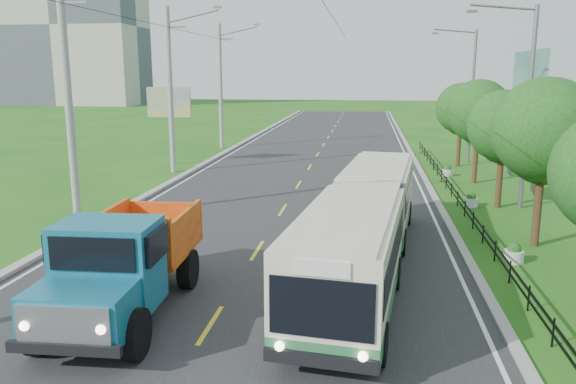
% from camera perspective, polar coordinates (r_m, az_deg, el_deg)
% --- Properties ---
extents(ground, '(240.00, 240.00, 0.00)m').
position_cam_1_polar(ground, '(14.36, -7.89, -13.27)').
color(ground, '#1E5814').
rests_on(ground, ground).
extents(road, '(14.00, 120.00, 0.02)m').
position_cam_1_polar(road, '(33.24, 1.50, 1.41)').
color(road, '#28282B').
rests_on(road, ground).
extents(curb_left, '(0.40, 120.00, 0.15)m').
position_cam_1_polar(curb_left, '(34.77, -10.38, 1.80)').
color(curb_left, '#9E9E99').
rests_on(curb_left, ground).
extents(curb_right, '(0.30, 120.00, 0.10)m').
position_cam_1_polar(curb_right, '(33.21, 13.85, 1.12)').
color(curb_right, '#9E9E99').
rests_on(curb_right, ground).
extents(edge_line_left, '(0.12, 120.00, 0.00)m').
position_cam_1_polar(edge_line_left, '(34.61, -9.51, 1.69)').
color(edge_line_left, silver).
rests_on(edge_line_left, road).
extents(edge_line_right, '(0.12, 120.00, 0.00)m').
position_cam_1_polar(edge_line_right, '(33.16, 12.99, 1.10)').
color(edge_line_right, silver).
rests_on(edge_line_right, road).
extents(centre_dash, '(0.12, 2.20, 0.00)m').
position_cam_1_polar(centre_dash, '(14.35, -7.89, -13.19)').
color(centre_dash, yellow).
rests_on(centre_dash, road).
extents(railing_right, '(0.04, 40.00, 0.60)m').
position_cam_1_polar(railing_right, '(27.44, 16.85, -0.75)').
color(railing_right, black).
rests_on(railing_right, ground).
extents(pole_near, '(3.51, 0.32, 10.00)m').
position_cam_1_polar(pole_near, '(24.59, -21.35, 8.82)').
color(pole_near, gray).
rests_on(pole_near, ground).
extents(pole_mid, '(3.51, 0.32, 10.00)m').
position_cam_1_polar(pole_mid, '(35.55, -11.83, 10.10)').
color(pole_mid, gray).
rests_on(pole_mid, ground).
extents(pole_far, '(3.51, 0.32, 10.00)m').
position_cam_1_polar(pole_far, '(47.02, -6.84, 10.66)').
color(pole_far, gray).
rests_on(pole_far, ground).
extents(tree_third, '(3.60, 3.62, 6.00)m').
position_cam_1_polar(tree_third, '(21.62, 24.65, 5.28)').
color(tree_third, '#382314').
rests_on(tree_third, ground).
extents(tree_fourth, '(3.24, 3.31, 5.40)m').
position_cam_1_polar(tree_fourth, '(27.43, 21.08, 5.92)').
color(tree_fourth, '#382314').
rests_on(tree_fourth, ground).
extents(tree_fifth, '(3.48, 3.52, 5.80)m').
position_cam_1_polar(tree_fifth, '(33.26, 18.83, 7.47)').
color(tree_fifth, '#382314').
rests_on(tree_fifth, ground).
extents(tree_back, '(3.30, 3.36, 5.50)m').
position_cam_1_polar(tree_back, '(39.17, 17.21, 7.86)').
color(tree_back, '#382314').
rests_on(tree_back, ground).
extents(streetlight_mid, '(3.02, 0.20, 9.07)m').
position_cam_1_polar(streetlight_mid, '(27.39, 22.97, 8.54)').
color(streetlight_mid, slate).
rests_on(streetlight_mid, ground).
extents(streetlight_far, '(3.02, 0.20, 9.07)m').
position_cam_1_polar(streetlight_far, '(41.08, 18.01, 9.73)').
color(streetlight_far, slate).
rests_on(streetlight_far, ground).
extents(planter_near, '(0.64, 0.64, 0.67)m').
position_cam_1_polar(planter_near, '(19.97, 21.97, -5.85)').
color(planter_near, silver).
rests_on(planter_near, ground).
extents(planter_mid, '(0.64, 0.64, 0.67)m').
position_cam_1_polar(planter_mid, '(27.54, 18.08, -0.81)').
color(planter_mid, silver).
rests_on(planter_mid, ground).
extents(planter_far, '(0.64, 0.64, 0.67)m').
position_cam_1_polar(planter_far, '(35.30, 15.90, 2.03)').
color(planter_far, silver).
rests_on(planter_far, ground).
extents(billboard_left, '(3.00, 0.20, 5.20)m').
position_cam_1_polar(billboard_left, '(38.84, -11.99, 8.42)').
color(billboard_left, slate).
rests_on(billboard_left, ground).
extents(billboard_right, '(0.24, 6.00, 7.30)m').
position_cam_1_polar(billboard_right, '(33.60, 23.20, 9.74)').
color(billboard_right, slate).
rests_on(billboard_right, ground).
extents(apartment_near, '(28.00, 14.00, 30.00)m').
position_cam_1_polar(apartment_near, '(122.77, -21.37, 15.34)').
color(apartment_near, '#B7B2A3').
rests_on(apartment_near, ground).
extents(apartment_far, '(24.00, 14.00, 26.00)m').
position_cam_1_polar(apartment_far, '(156.84, -24.98, 13.41)').
color(apartment_far, '#B7B2A3').
rests_on(apartment_far, ground).
extents(bus, '(3.87, 14.34, 2.74)m').
position_cam_1_polar(bus, '(17.57, 7.89, -2.82)').
color(bus, '#2C6E3E').
rests_on(bus, ground).
extents(dump_truck, '(2.74, 6.52, 2.70)m').
position_cam_1_polar(dump_truck, '(14.89, -16.35, -6.41)').
color(dump_truck, '#166784').
rests_on(dump_truck, ground).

